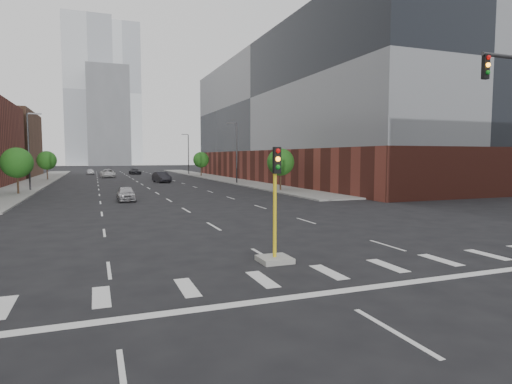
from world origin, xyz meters
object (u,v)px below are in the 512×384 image
car_far_left (108,173)px  car_distant (90,172)px  median_traffic_signal (275,237)px  car_deep_right (135,171)px  car_near_left (126,194)px  car_mid_right (162,177)px

car_far_left → car_distant: size_ratio=1.45×
median_traffic_signal → car_far_left: size_ratio=0.78×
median_traffic_signal → car_deep_right: size_ratio=0.91×
car_near_left → car_distant: bearing=93.5°
median_traffic_signal → car_mid_right: median_traffic_signal is taller
car_mid_right → car_deep_right: car_mid_right is taller
car_near_left → car_far_left: (-0.27, 47.07, 0.11)m
car_distant → median_traffic_signal: bearing=-83.5°
car_far_left → car_deep_right: bearing=63.2°
car_mid_right → car_distant: size_ratio=1.30×
car_near_left → car_distant: car_near_left is taller
car_near_left → car_far_left: bearing=90.6°
median_traffic_signal → car_far_left: (-4.04, 72.79, -0.19)m
car_far_left → car_deep_right: (6.24, 13.59, -0.08)m
car_deep_right → car_near_left: bearing=-104.7°
car_near_left → car_deep_right: 60.96m
car_far_left → car_distant: car_far_left is taller
car_mid_right → car_distant: bearing=98.2°
car_far_left → car_deep_right: 14.96m
car_deep_right → car_far_left: bearing=-123.8°
car_near_left → car_mid_right: bearing=75.6°
car_near_left → car_mid_right: (7.16, 27.42, 0.16)m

